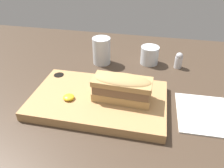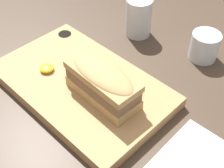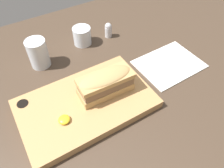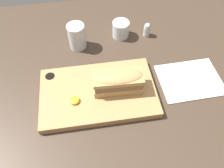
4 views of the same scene
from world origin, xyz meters
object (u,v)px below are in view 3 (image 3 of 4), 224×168
at_px(sandwich, 105,83).
at_px(napkin, 169,64).
at_px(salt_shaker, 108,30).
at_px(wine_glass, 82,37).
at_px(serving_board, 86,104).
at_px(water_glass, 39,55).

xyz_separation_m(sandwich, napkin, (0.25, 0.01, -0.06)).
xyz_separation_m(napkin, salt_shaker, (-0.09, 0.24, 0.03)).
height_order(wine_glass, napkin, wine_glass).
height_order(serving_board, napkin, serving_board).
bearing_deg(sandwich, wine_glass, 78.13).
bearing_deg(salt_shaker, sandwich, -121.93).
distance_m(napkin, salt_shaker, 0.26).
distance_m(serving_board, napkin, 0.32).
bearing_deg(napkin, salt_shaker, 111.05).
relative_size(sandwich, water_glass, 1.60).
xyz_separation_m(sandwich, salt_shaker, (0.16, 0.26, -0.03)).
distance_m(sandwich, napkin, 0.26).
relative_size(sandwich, wine_glass, 2.37).
bearing_deg(serving_board, wine_glass, 65.68).
relative_size(serving_board, napkin, 1.72).
distance_m(water_glass, salt_shaker, 0.28).
distance_m(wine_glass, napkin, 0.33).
height_order(serving_board, wine_glass, wine_glass).
height_order(water_glass, wine_glass, water_glass).
bearing_deg(wine_glass, sandwich, -101.87).
distance_m(serving_board, wine_glass, 0.30).
bearing_deg(napkin, wine_glass, 127.40).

